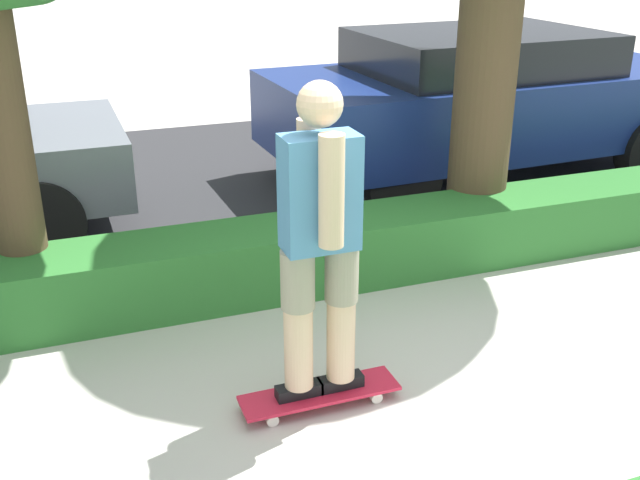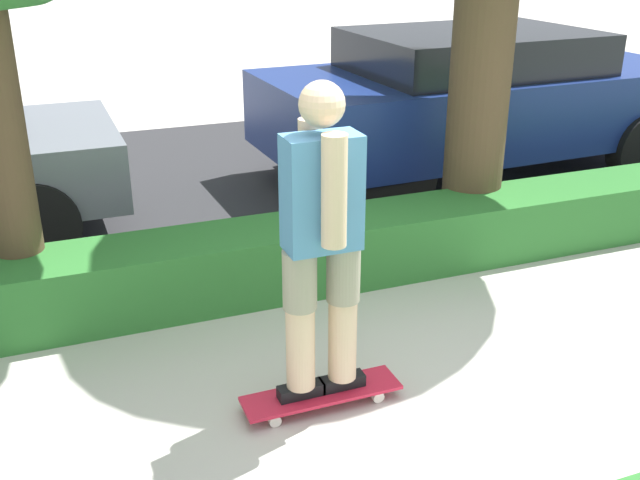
% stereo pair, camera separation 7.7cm
% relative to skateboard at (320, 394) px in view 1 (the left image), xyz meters
% --- Properties ---
extents(ground_plane, '(60.00, 60.00, 0.00)m').
position_rel_skateboard_xyz_m(ground_plane, '(0.30, -0.11, -0.07)').
color(ground_plane, '#BCB7AD').
extents(street_asphalt, '(12.85, 5.00, 0.01)m').
position_rel_skateboard_xyz_m(street_asphalt, '(0.30, 4.09, -0.07)').
color(street_asphalt, '#2D2D30').
rests_on(street_asphalt, ground_plane).
extents(hedge_row, '(12.85, 0.60, 0.49)m').
position_rel_skateboard_xyz_m(hedge_row, '(0.30, 1.49, 0.17)').
color(hedge_row, '#2D702D').
rests_on(hedge_row, ground_plane).
extents(skateboard, '(0.90, 0.24, 0.09)m').
position_rel_skateboard_xyz_m(skateboard, '(0.00, 0.00, 0.00)').
color(skateboard, red).
rests_on(skateboard, ground_plane).
extents(skater_person, '(0.51, 0.45, 1.74)m').
position_rel_skateboard_xyz_m(skater_person, '(0.00, -0.00, 0.94)').
color(skater_person, black).
rests_on(skater_person, skateboard).
extents(parked_car_middle, '(4.66, 2.17, 1.52)m').
position_rel_skateboard_xyz_m(parked_car_middle, '(3.12, 3.44, 0.75)').
color(parked_car_middle, navy).
rests_on(parked_car_middle, ground_plane).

